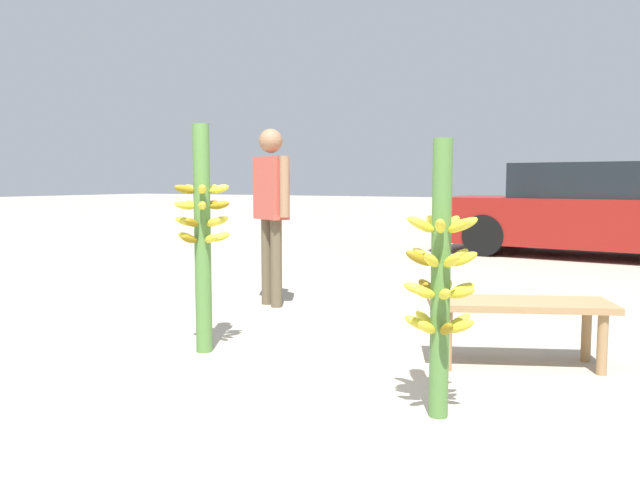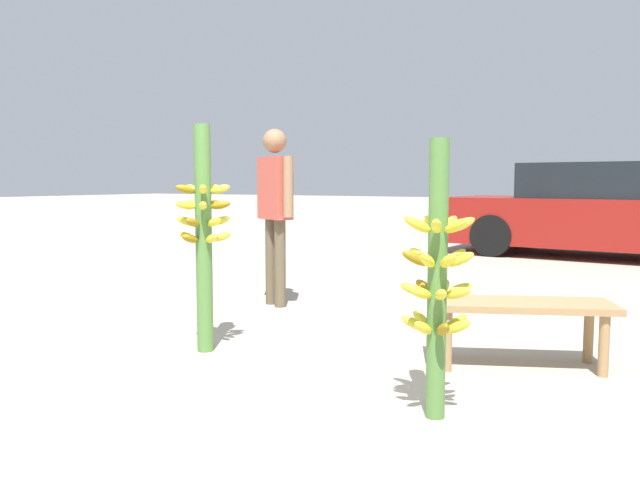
{
  "view_description": "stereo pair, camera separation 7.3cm",
  "coord_description": "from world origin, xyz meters",
  "px_view_note": "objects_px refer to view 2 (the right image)",
  "views": [
    {
      "loc": [
        1.72,
        -2.62,
        1.12
      ],
      "look_at": [
        -0.09,
        0.7,
        0.76
      ],
      "focal_mm": 35.0,
      "sensor_mm": 36.0,
      "label": 1
    },
    {
      "loc": [
        1.78,
        -2.58,
        1.12
      ],
      "look_at": [
        -0.09,
        0.7,
        0.76
      ],
      "focal_mm": 35.0,
      "sensor_mm": 36.0,
      "label": 2
    }
  ],
  "objects_px": {
    "parked_car": "(597,212)",
    "vendor_person": "(275,199)",
    "market_bench": "(520,312)",
    "banana_stalk_left": "(204,232)",
    "banana_stalk_center": "(437,278)"
  },
  "relations": [
    {
      "from": "banana_stalk_center",
      "to": "banana_stalk_left",
      "type": "bearing_deg",
      "value": 167.99
    },
    {
      "from": "banana_stalk_left",
      "to": "vendor_person",
      "type": "distance_m",
      "value": 1.57
    },
    {
      "from": "market_bench",
      "to": "parked_car",
      "type": "height_order",
      "value": "parked_car"
    },
    {
      "from": "parked_car",
      "to": "vendor_person",
      "type": "bearing_deg",
      "value": 161.88
    },
    {
      "from": "banana_stalk_left",
      "to": "parked_car",
      "type": "height_order",
      "value": "banana_stalk_left"
    },
    {
      "from": "banana_stalk_center",
      "to": "vendor_person",
      "type": "height_order",
      "value": "vendor_person"
    },
    {
      "from": "banana_stalk_center",
      "to": "market_bench",
      "type": "bearing_deg",
      "value": 80.69
    },
    {
      "from": "banana_stalk_left",
      "to": "market_bench",
      "type": "height_order",
      "value": "banana_stalk_left"
    },
    {
      "from": "banana_stalk_left",
      "to": "market_bench",
      "type": "xyz_separation_m",
      "value": [
        1.88,
        0.66,
        -0.46
      ]
    },
    {
      "from": "vendor_person",
      "to": "market_bench",
      "type": "height_order",
      "value": "vendor_person"
    },
    {
      "from": "banana_stalk_left",
      "to": "banana_stalk_center",
      "type": "relative_size",
      "value": 1.13
    },
    {
      "from": "banana_stalk_left",
      "to": "market_bench",
      "type": "relative_size",
      "value": 1.3
    },
    {
      "from": "banana_stalk_left",
      "to": "vendor_person",
      "type": "xyz_separation_m",
      "value": [
        -0.44,
        1.5,
        0.17
      ]
    },
    {
      "from": "vendor_person",
      "to": "market_bench",
      "type": "distance_m",
      "value": 2.55
    },
    {
      "from": "parked_car",
      "to": "banana_stalk_center",
      "type": "bearing_deg",
      "value": -176.38
    }
  ]
}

